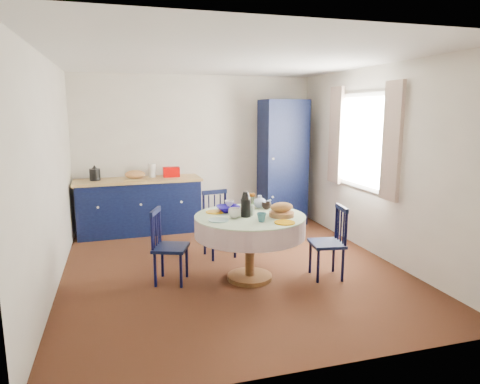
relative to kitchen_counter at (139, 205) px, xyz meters
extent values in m
plane|color=black|center=(1.00, -1.90, -0.45)|extent=(4.50, 4.50, 0.00)
plane|color=white|center=(1.00, -1.90, 2.05)|extent=(4.50, 4.50, 0.00)
cube|color=silver|center=(1.00, 0.35, 0.80)|extent=(4.00, 0.02, 2.50)
cube|color=silver|center=(-1.00, -1.90, 0.80)|extent=(0.02, 4.50, 2.50)
cube|color=silver|center=(3.00, -1.90, 0.80)|extent=(0.02, 4.50, 2.50)
plane|color=white|center=(3.00, -1.60, 1.05)|extent=(0.00, 1.20, 1.20)
cube|color=beige|center=(2.92, -2.30, 1.10)|extent=(0.05, 0.34, 1.45)
cube|color=beige|center=(2.92, -0.90, 1.10)|extent=(0.05, 0.34, 1.45)
cube|color=black|center=(0.00, 0.00, -0.04)|extent=(1.90, 0.63, 0.83)
cube|color=#A3814A|center=(0.00, 0.00, 0.40)|extent=(1.96, 0.67, 0.04)
cube|color=#950100|center=(0.52, 0.09, 0.50)|extent=(0.26, 0.15, 0.16)
cube|color=#A3814A|center=(-0.05, -0.08, 0.43)|extent=(0.35, 0.25, 0.02)
ellipsoid|color=#BA7D48|center=(-0.05, -0.08, 0.50)|extent=(0.31, 0.20, 0.13)
cylinder|color=silver|center=(0.22, 0.14, 0.53)|extent=(0.12, 0.12, 0.22)
cube|color=black|center=(2.40, -0.05, 0.60)|extent=(0.76, 0.56, 2.10)
cylinder|color=white|center=(2.11, -0.32, 0.71)|extent=(0.04, 0.02, 0.04)
cylinder|color=white|center=(2.11, -0.32, 0.08)|extent=(0.04, 0.02, 0.04)
cylinder|color=brown|center=(1.11, -2.33, -0.42)|extent=(0.52, 0.52, 0.05)
cylinder|color=brown|center=(1.11, -2.33, -0.08)|extent=(0.11, 0.11, 0.68)
cylinder|color=brown|center=(1.11, -2.33, 0.28)|extent=(1.19, 1.19, 0.03)
cylinder|color=silver|center=(1.11, -2.33, 0.19)|extent=(1.25, 1.25, 0.22)
cylinder|color=white|center=(1.11, -2.33, 0.30)|extent=(1.25, 1.25, 0.01)
cylinder|color=#81AFAD|center=(0.71, -2.46, 0.31)|extent=(0.22, 0.22, 0.01)
cylinder|color=#EBA00C|center=(1.36, -2.75, 0.31)|extent=(0.22, 0.22, 0.01)
cylinder|color=navy|center=(1.50, -2.31, 0.31)|extent=(0.22, 0.22, 0.01)
cylinder|color=#98B171|center=(1.18, -1.93, 0.31)|extent=(0.22, 0.22, 0.01)
cylinder|color=#EBA00C|center=(0.77, -2.08, 0.31)|extent=(0.22, 0.22, 0.01)
cylinder|color=brown|center=(1.44, -2.47, 0.33)|extent=(0.28, 0.28, 0.05)
ellipsoid|color=#BA7D48|center=(1.44, -2.47, 0.41)|extent=(0.26, 0.16, 0.11)
cube|color=silver|center=(1.06, -2.21, 0.33)|extent=(0.10, 0.07, 0.04)
cylinder|color=black|center=(0.31, -2.36, -0.26)|extent=(0.03, 0.03, 0.39)
cylinder|color=black|center=(0.42, -2.07, -0.26)|extent=(0.03, 0.03, 0.39)
cylinder|color=black|center=(0.04, -2.26, -0.26)|extent=(0.03, 0.03, 0.39)
cylinder|color=black|center=(0.15, -1.97, -0.26)|extent=(0.03, 0.03, 0.39)
cube|color=black|center=(0.23, -2.17, -0.04)|extent=(0.47, 0.48, 0.04)
cylinder|color=black|center=(0.02, -2.25, 0.17)|extent=(0.03, 0.03, 0.43)
cylinder|color=black|center=(0.13, -1.97, 0.17)|extent=(0.03, 0.03, 0.43)
cube|color=black|center=(0.08, -2.11, 0.37)|extent=(0.15, 0.33, 0.05)
cylinder|color=black|center=(0.05, -2.19, 0.15)|extent=(0.02, 0.02, 0.36)
cylinder|color=black|center=(0.08, -2.11, 0.15)|extent=(0.02, 0.02, 0.36)
cylinder|color=black|center=(0.11, -2.03, 0.15)|extent=(0.02, 0.02, 0.36)
cylinder|color=black|center=(0.83, -1.62, -0.25)|extent=(0.03, 0.03, 0.40)
cylinder|color=black|center=(1.14, -1.57, -0.25)|extent=(0.03, 0.03, 0.40)
cylinder|color=black|center=(0.78, -1.33, -0.25)|extent=(0.03, 0.03, 0.40)
cylinder|color=black|center=(1.09, -1.28, -0.25)|extent=(0.03, 0.03, 0.40)
cube|color=black|center=(0.96, -1.45, -0.03)|extent=(0.44, 0.43, 0.04)
cylinder|color=black|center=(0.78, -1.31, 0.19)|extent=(0.03, 0.03, 0.45)
cylinder|color=black|center=(1.09, -1.26, 0.19)|extent=(0.03, 0.03, 0.45)
cube|color=black|center=(0.93, -1.29, 0.39)|extent=(0.35, 0.09, 0.06)
cylinder|color=black|center=(0.85, -1.30, 0.17)|extent=(0.02, 0.02, 0.37)
cylinder|color=black|center=(0.93, -1.29, 0.17)|extent=(0.02, 0.02, 0.37)
cylinder|color=black|center=(1.02, -1.27, 0.17)|extent=(0.02, 0.02, 0.37)
cylinder|color=black|center=(1.86, -2.35, -0.26)|extent=(0.03, 0.03, 0.39)
cylinder|color=black|center=(1.82, -2.65, -0.26)|extent=(0.03, 0.03, 0.39)
cylinder|color=black|center=(2.15, -2.39, -0.26)|extent=(0.03, 0.03, 0.39)
cylinder|color=black|center=(2.10, -2.69, -0.26)|extent=(0.03, 0.03, 0.39)
cube|color=black|center=(1.98, -2.52, -0.04)|extent=(0.41, 0.43, 0.04)
cylinder|color=black|center=(2.17, -2.39, 0.17)|extent=(0.03, 0.03, 0.43)
cylinder|color=black|center=(2.12, -2.69, 0.17)|extent=(0.03, 0.03, 0.43)
cube|color=black|center=(2.14, -2.54, 0.37)|extent=(0.09, 0.34, 0.05)
cylinder|color=black|center=(2.15, -2.46, 0.16)|extent=(0.02, 0.02, 0.36)
cylinder|color=black|center=(2.14, -2.54, 0.16)|extent=(0.02, 0.02, 0.36)
cylinder|color=black|center=(2.13, -2.62, 0.16)|extent=(0.02, 0.02, 0.36)
imported|color=silver|center=(0.91, -2.38, 0.36)|extent=(0.13, 0.13, 0.11)
imported|color=#326770|center=(1.14, -2.63, 0.35)|extent=(0.10, 0.10, 0.09)
imported|color=black|center=(1.39, -2.09, 0.35)|extent=(0.11, 0.11, 0.09)
imported|color=silver|center=(0.97, -1.94, 0.36)|extent=(0.11, 0.11, 0.10)
imported|color=#100679|center=(0.92, -2.08, 0.34)|extent=(0.28, 0.28, 0.07)
camera|label=1|loc=(-0.29, -6.80, 1.46)|focal=32.00mm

